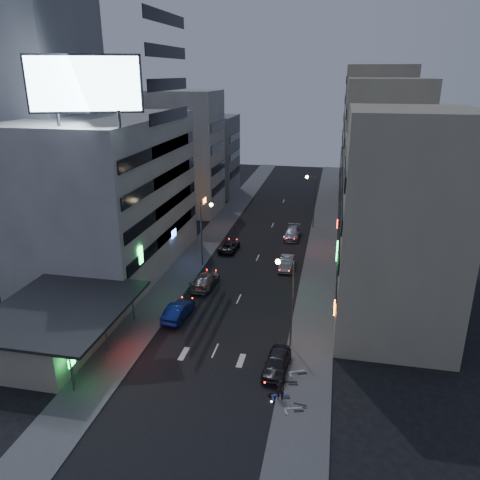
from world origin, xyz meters
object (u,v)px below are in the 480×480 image
(parked_car_left, at_px, (229,246))
(scooter_silver_a, at_px, (303,400))
(road_car_silver, at_px, (205,280))
(scooter_blue, at_px, (290,388))
(parked_car_right_near, at_px, (277,363))
(person, at_px, (280,390))
(parked_car_right_mid, at_px, (287,263))
(scooter_silver_b, at_px, (305,363))
(parked_car_right_far, at_px, (292,233))
(road_car_blue, at_px, (178,311))
(scooter_black_b, at_px, (298,375))
(scooter_black_a, at_px, (308,399))

(parked_car_left, height_order, scooter_silver_a, scooter_silver_a)
(road_car_silver, bearing_deg, scooter_blue, 126.01)
(scooter_silver_a, bearing_deg, road_car_silver, 18.07)
(parked_car_right_near, height_order, person, person)
(parked_car_left, bearing_deg, parked_car_right_mid, 154.13)
(parked_car_right_mid, bearing_deg, scooter_silver_b, -79.57)
(road_car_silver, bearing_deg, parked_car_left, -88.24)
(person, bearing_deg, parked_car_right_far, -83.43)
(road_car_blue, relative_size, road_car_silver, 0.90)
(road_car_silver, bearing_deg, parked_car_right_far, -110.91)
(parked_car_left, bearing_deg, road_car_silver, 92.73)
(parked_car_right_far, relative_size, scooter_silver_a, 2.69)
(scooter_silver_a, bearing_deg, road_car_blue, 34.28)
(parked_car_right_mid, bearing_deg, parked_car_right_far, 92.41)
(parked_car_left, bearing_deg, scooter_black_b, 116.72)
(parked_car_right_far, relative_size, scooter_silver_b, 2.55)
(scooter_silver_a, xyz_separation_m, scooter_black_b, (-0.61, 2.88, 0.01))
(parked_car_left, bearing_deg, parked_car_right_far, -135.49)
(scooter_black_a, height_order, scooter_silver_b, scooter_silver_b)
(parked_car_right_near, xyz_separation_m, person, (0.70, -3.51, 0.17))
(scooter_black_a, bearing_deg, parked_car_right_far, 14.68)
(road_car_silver, bearing_deg, parked_car_right_mid, -137.91)
(road_car_blue, height_order, scooter_silver_a, road_car_blue)
(parked_car_right_mid, height_order, parked_car_right_far, parked_car_right_far)
(person, bearing_deg, road_car_blue, -39.90)
(parked_car_right_mid, relative_size, scooter_silver_a, 2.29)
(scooter_blue, bearing_deg, scooter_silver_a, -151.67)
(parked_car_right_near, bearing_deg, scooter_black_b, -28.89)
(parked_car_right_near, height_order, scooter_blue, parked_car_right_near)
(road_car_blue, height_order, person, person)
(parked_car_left, height_order, road_car_silver, road_car_silver)
(person, bearing_deg, scooter_blue, -129.72)
(parked_car_right_far, xyz_separation_m, road_car_silver, (-7.92, -18.37, 0.02))
(road_car_silver, relative_size, person, 3.22)
(scooter_silver_a, bearing_deg, parked_car_right_near, 14.44)
(scooter_silver_a, bearing_deg, scooter_silver_b, -13.89)
(parked_car_left, relative_size, person, 2.78)
(parked_car_right_mid, relative_size, parked_car_left, 0.96)
(scooter_blue, bearing_deg, parked_car_right_near, 11.66)
(person, distance_m, scooter_silver_b, 4.26)
(parked_car_right_near, height_order, parked_car_right_mid, parked_car_right_near)
(parked_car_right_mid, relative_size, scooter_blue, 2.27)
(road_car_silver, distance_m, scooter_silver_a, 21.88)
(scooter_black_a, bearing_deg, parked_car_right_near, 43.10)
(parked_car_right_far, distance_m, road_car_silver, 20.00)
(parked_car_right_far, bearing_deg, scooter_blue, -83.01)
(parked_car_right_mid, distance_m, scooter_silver_b, 20.91)
(person, bearing_deg, parked_car_left, -67.94)
(road_car_blue, height_order, road_car_silver, road_car_blue)
(parked_car_right_mid, relative_size, scooter_black_a, 2.76)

